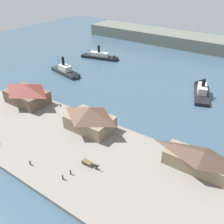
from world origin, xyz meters
name	(u,v)px	position (x,y,z in m)	size (l,w,h in m)	color
ground_plane	(114,120)	(0.00, 0.00, 0.00)	(320.00, 320.00, 0.00)	#385166
quay_promenade	(74,149)	(0.00, -22.00, 0.60)	(110.00, 36.00, 1.20)	gray
seawall_edge	(109,123)	(0.00, -3.60, 0.50)	(110.00, 0.80, 1.00)	#666159
ferry_shed_west_terminal	(27,94)	(-35.74, -10.81, 5.24)	(17.27, 11.36, 7.96)	brown
ferry_shed_east_terminal	(90,118)	(-2.66, -10.76, 5.39)	(15.88, 11.05, 8.24)	#847056
ferry_shed_central_terminal	(202,161)	(35.29, -9.10, 4.52)	(20.98, 7.55, 6.53)	#847056
horse_cart	(90,163)	(9.07, -25.35, 2.12)	(5.90, 1.46, 1.87)	brown
pedestrian_by_tram	(71,172)	(6.74, -30.85, 1.95)	(0.41, 0.41, 1.65)	#3D4C42
pedestrian_walking_west	(30,163)	(-5.21, -34.70, 1.98)	(0.42, 0.42, 1.71)	#33384C
pedestrian_walking_east	(63,177)	(6.30, -33.41, 1.99)	(0.43, 0.43, 1.73)	#4C3D33
mooring_post_east	(60,105)	(-22.46, -5.53, 1.65)	(0.44, 0.44, 0.90)	black
ferry_mid_harbor	(201,89)	(19.39, 42.18, 1.39)	(13.32, 24.99, 9.81)	black
ferry_moored_west	(68,72)	(-44.95, 22.20, 1.63)	(21.86, 9.34, 10.46)	#23282D
ferry_outer_harbor	(103,57)	(-44.67, 53.49, 1.43)	(25.55, 10.58, 9.56)	black
far_headland	(205,43)	(0.00, 110.00, 4.00)	(180.00, 24.00, 8.00)	#60665B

